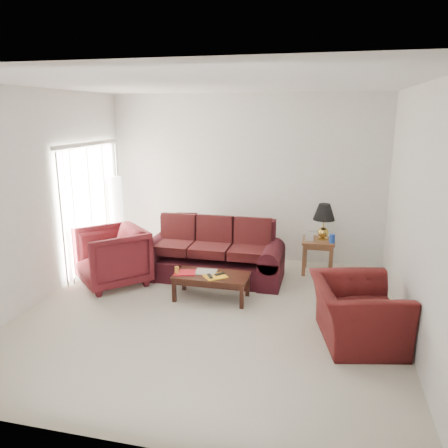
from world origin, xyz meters
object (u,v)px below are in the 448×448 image
floor_lamp (118,217)px  coffee_table (211,287)px  armchair_left (112,257)px  sofa (212,251)px  end_table (318,256)px  armchair_right (357,312)px

floor_lamp → coffee_table: 2.76m
armchair_left → coffee_table: bearing=37.1°
sofa → end_table: sofa is taller
end_table → coffee_table: end_table is taller
armchair_left → sofa: bearing=66.8°
sofa → coffee_table: bearing=-72.0°
floor_lamp → armchair_right: 4.82m
sofa → armchair_left: sofa is taller
sofa → floor_lamp: (-2.02, 0.71, 0.30)m
sofa → armchair_right: bearing=-32.3°
end_table → floor_lamp: floor_lamp is taller
floor_lamp → armchair_left: floor_lamp is taller
end_table → coffee_table: (-1.48, -1.48, -0.10)m
sofa → end_table: 1.82m
end_table → armchair_left: size_ratio=0.58×
end_table → armchair_right: size_ratio=0.52×
sofa → coffee_table: (0.21, -0.82, -0.28)m
sofa → armchair_right: sofa is taller
sofa → floor_lamp: size_ratio=1.50×
floor_lamp → coffee_table: bearing=-34.5°
end_table → armchair_left: bearing=-157.9°
floor_lamp → armchair_right: floor_lamp is taller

